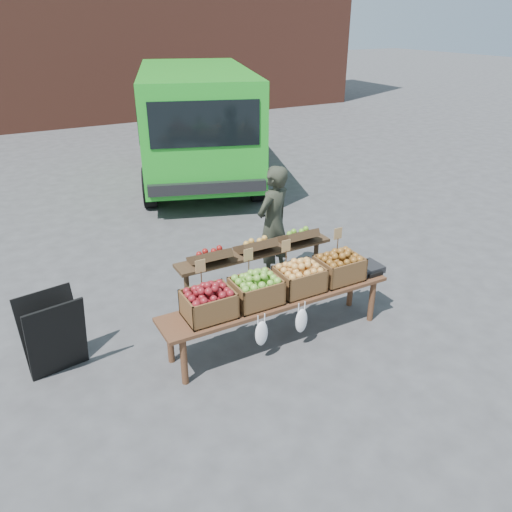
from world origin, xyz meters
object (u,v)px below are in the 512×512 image
vendor (273,224)px  crate_golden_apples (209,304)px  delivery_van (197,126)px  chalkboard_sign (54,335)px  display_bench (277,318)px  back_table (256,271)px  weighing_scale (367,268)px  crate_russet_pears (256,291)px  crate_green_apples (339,268)px  crate_red_apples (299,279)px

vendor → crate_golden_apples: size_ratio=3.23×
delivery_van → chalkboard_sign: 6.82m
chalkboard_sign → display_bench: bearing=-24.4°
back_table → weighing_scale: (1.14, -0.72, 0.09)m
vendor → crate_russet_pears: bearing=30.7°
crate_green_apples → weighing_scale: size_ratio=1.47×
back_table → crate_golden_apples: 1.20m
crate_red_apples → weighing_scale: bearing=0.0°
crate_russet_pears → back_table: bearing=61.6°
crate_russet_pears → crate_green_apples: (1.10, 0.00, 0.00)m
crate_golden_apples → back_table: bearing=37.5°
chalkboard_sign → crate_golden_apples: bearing=-32.4°
display_bench → crate_golden_apples: crate_golden_apples is taller
delivery_van → crate_golden_apples: 6.65m
vendor → weighing_scale: vendor is taller
crate_golden_apples → crate_red_apples: (1.10, 0.00, 0.00)m
crate_green_apples → crate_russet_pears: bearing=180.0°
chalkboard_sign → crate_golden_apples: size_ratio=1.76×
vendor → crate_golden_apples: (-1.55, -1.33, -0.10)m
display_bench → weighing_scale: (1.25, 0.00, 0.33)m
display_bench → crate_red_apples: size_ratio=5.40×
crate_red_apples → crate_green_apples: same height
crate_golden_apples → crate_green_apples: size_ratio=1.00×
delivery_van → weighing_scale: (-0.40, -6.16, -0.57)m
crate_green_apples → back_table: bearing=134.6°
chalkboard_sign → back_table: size_ratio=0.42×
crate_golden_apples → crate_green_apples: 1.65m
chalkboard_sign → crate_red_apples: chalkboard_sign is taller
crate_golden_apples → crate_russet_pears: bearing=0.0°
display_bench → crate_red_apples: bearing=0.0°
crate_green_apples → crate_golden_apples: bearing=180.0°
vendor → crate_red_apples: 1.41m
display_bench → crate_green_apples: (0.82, 0.00, 0.42)m
vendor → weighing_scale: bearing=89.1°
vendor → chalkboard_sign: bearing=-9.1°
delivery_van → weighing_scale: 6.20m
delivery_van → crate_red_apples: (-1.37, -6.16, -0.47)m
vendor → crate_golden_apples: bearing=18.3°
crate_russet_pears → weighing_scale: size_ratio=1.47×
crate_golden_apples → weighing_scale: crate_golden_apples is taller
crate_russet_pears → crate_golden_apples: bearing=180.0°
delivery_van → back_table: size_ratio=2.51×
crate_red_apples → weighing_scale: crate_red_apples is taller
back_table → display_bench: size_ratio=0.78×
delivery_van → crate_golden_apples: (-2.47, -6.16, -0.47)m
vendor → back_table: (-0.61, -0.61, -0.29)m
crate_russet_pears → crate_red_apples: same height
delivery_van → chalkboard_sign: bearing=-106.3°
display_bench → weighing_scale: 1.29m
crate_green_apples → display_bench: bearing=180.0°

